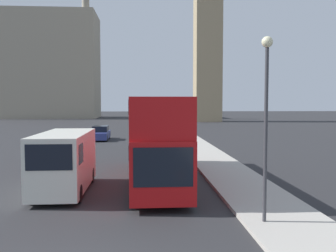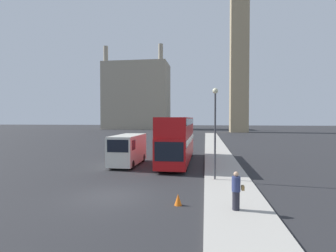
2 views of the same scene
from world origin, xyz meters
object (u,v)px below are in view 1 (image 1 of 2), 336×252
(red_double_decker_bus, at_px, (157,135))
(street_lamp, at_px, (266,102))
(parked_sedan, at_px, (101,134))
(white_van, at_px, (64,161))

(red_double_decker_bus, xyz_separation_m, street_lamp, (3.24, -7.05, 1.68))
(red_double_decker_bus, relative_size, parked_sedan, 2.40)
(red_double_decker_bus, bearing_deg, white_van, -154.48)
(red_double_decker_bus, height_order, parked_sedan, red_double_decker_bus)
(red_double_decker_bus, bearing_deg, street_lamp, -65.33)
(white_van, height_order, street_lamp, street_lamp)
(white_van, relative_size, street_lamp, 0.93)
(red_double_decker_bus, height_order, white_van, red_double_decker_bus)
(white_van, distance_m, street_lamp, 9.38)
(street_lamp, height_order, parked_sedan, street_lamp)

